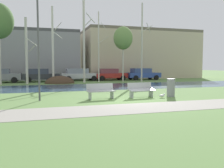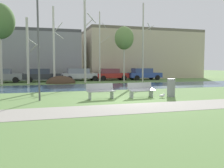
{
  "view_description": "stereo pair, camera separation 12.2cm",
  "coord_description": "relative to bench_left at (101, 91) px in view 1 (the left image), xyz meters",
  "views": [
    {
      "loc": [
        -4.6,
        -11.99,
        1.89
      ],
      "look_at": [
        -0.45,
        1.52,
        0.8
      ],
      "focal_mm": 38.63,
      "sensor_mm": 36.0,
      "label": 1
    },
    {
      "loc": [
        -4.48,
        -12.02,
        1.89
      ],
      "look_at": [
        -0.45,
        1.52,
        0.8
      ],
      "focal_mm": 38.63,
      "sensor_mm": 36.0,
      "label": 2
    }
  ],
  "objects": [
    {
      "name": "building_beige_block",
      "position": [
        11.88,
        22.55,
        3.13
      ],
      "size": [
        17.25,
        9.36,
        7.2
      ],
      "color": "#BCAD8E",
      "rests_on": "ground"
    },
    {
      "name": "soil_mound",
      "position": [
        -1.19,
        12.88,
        -0.47
      ],
      "size": [
        3.11,
        2.63,
        1.58
      ],
      "primitive_type": "ellipsoid",
      "color": "#423021",
      "rests_on": "ground"
    },
    {
      "name": "birch_left",
      "position": [
        -4.41,
        13.0,
        2.92
      ],
      "size": [
        1.35,
        2.19,
        6.72
      ],
      "color": "beige",
      "rests_on": "ground"
    },
    {
      "name": "birch_right",
      "position": [
        6.32,
        14.01,
        4.62
      ],
      "size": [
        2.26,
        2.26,
        6.55
      ],
      "color": "beige",
      "rests_on": "ground"
    },
    {
      "name": "seagull",
      "position": [
        3.56,
        -0.55,
        -0.34
      ],
      "size": [
        0.42,
        0.16,
        0.25
      ],
      "color": "white",
      "rests_on": "ground"
    },
    {
      "name": "birch_far_right",
      "position": [
        8.36,
        13.09,
        4.15
      ],
      "size": [
        1.37,
        2.31,
        9.1
      ],
      "color": "beige",
      "rests_on": "ground"
    },
    {
      "name": "parked_van_nearest_grey",
      "position": [
        -7.28,
        15.7,
        0.33
      ],
      "size": [
        4.12,
        2.07,
        1.52
      ],
      "color": "slate",
      "rests_on": "ground"
    },
    {
      "name": "ground_plane",
      "position": [
        1.24,
        8.91,
        -0.47
      ],
      "size": [
        120.0,
        120.0,
        0.0
      ],
      "primitive_type": "plane",
      "color": "#5B7F42"
    },
    {
      "name": "parked_suv_fifth_blue",
      "position": [
        9.72,
        15.9,
        0.32
      ],
      "size": [
        4.32,
        2.1,
        1.51
      ],
      "color": "#2D4793",
      "rests_on": "ground"
    },
    {
      "name": "parked_sedan_second_dark",
      "position": [
        -3.14,
        15.74,
        0.32
      ],
      "size": [
        4.1,
        2.05,
        1.52
      ],
      "color": "#282B30",
      "rests_on": "ground"
    },
    {
      "name": "birch_center",
      "position": [
        1.53,
        13.19,
        4.13
      ],
      "size": [
        1.35,
        2.15,
        9.01
      ],
      "color": "beige",
      "rests_on": "ground"
    },
    {
      "name": "bench_left",
      "position": [
        0.0,
        0.0,
        0.0
      ],
      "size": [
        1.65,
        0.72,
        0.87
      ],
      "color": "#9EA0A3",
      "rests_on": "ground"
    },
    {
      "name": "paved_path_strip",
      "position": [
        1.24,
        -3.28,
        -0.47
      ],
      "size": [
        60.0,
        2.45,
        0.01
      ],
      "primitive_type": "cube",
      "color": "gray",
      "rests_on": "ground"
    },
    {
      "name": "bench_right",
      "position": [
        2.46,
        0.0,
        0.0
      ],
      "size": [
        1.65,
        0.72,
        0.87
      ],
      "color": "#9EA0A3",
      "rests_on": "ground"
    },
    {
      "name": "parked_hatch_third_silver",
      "position": [
        1.49,
        16.51,
        0.32
      ],
      "size": [
        4.65,
        2.14,
        1.52
      ],
      "color": "#B2B5BC",
      "rests_on": "ground"
    },
    {
      "name": "parked_wagon_fourth_red",
      "position": [
        5.41,
        16.35,
        0.3
      ],
      "size": [
        4.12,
        1.96,
        1.49
      ],
      "color": "maroon",
      "rests_on": "ground"
    },
    {
      "name": "trash_bin",
      "position": [
        4.34,
        -0.21,
        0.09
      ],
      "size": [
        0.51,
        0.51,
        1.09
      ],
      "color": "gray",
      "rests_on": "ground"
    },
    {
      "name": "birch_center_right",
      "position": [
        3.29,
        13.66,
        3.55
      ],
      "size": [
        1.22,
        2.05,
        7.91
      ],
      "color": "beige",
      "rests_on": "ground"
    },
    {
      "name": "streetlamp",
      "position": [
        -3.31,
        0.32,
        3.45
      ],
      "size": [
        0.32,
        0.32,
        5.98
      ],
      "color": "#4C4C51",
      "rests_on": "ground"
    },
    {
      "name": "building_grey_warehouse",
      "position": [
        -6.9,
        22.77,
        2.82
      ],
      "size": [
        17.82,
        8.52,
        6.58
      ],
      "color": "gray",
      "rests_on": "ground"
    },
    {
      "name": "birch_center_left",
      "position": [
        -1.8,
        13.14,
        3.6
      ],
      "size": [
        1.11,
        1.92,
        8.03
      ],
      "color": "beige",
      "rests_on": "ground"
    },
    {
      "name": "river_band",
      "position": [
        1.24,
        7.78,
        -0.47
      ],
      "size": [
        80.0,
        6.56,
        0.01
      ],
      "primitive_type": "cube",
      "color": "#33516B",
      "rests_on": "ground"
    }
  ]
}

